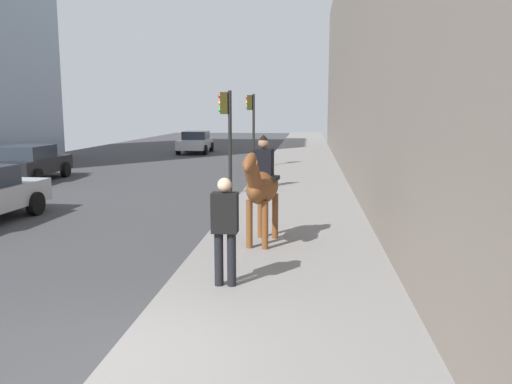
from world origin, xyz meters
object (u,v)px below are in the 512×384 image
at_px(car_far_lane, 29,162).
at_px(traffic_light_near_curb, 227,126).
at_px(mounted_horse_near, 262,185).
at_px(pedestrian_greeting, 225,224).
at_px(car_near_lane, 196,142).
at_px(traffic_light_far_curb, 252,119).

xyz_separation_m(car_far_lane, traffic_light_near_curb, (-3.02, -8.51, 1.58)).
bearing_deg(car_far_lane, mounted_horse_near, -135.14).
bearing_deg(traffic_light_near_curb, pedestrian_greeting, -171.40).
relative_size(car_near_lane, traffic_light_near_curb, 1.30).
xyz_separation_m(traffic_light_near_curb, traffic_light_far_curb, (8.01, 0.07, 0.08)).
height_order(mounted_horse_near, car_far_lane, mounted_horse_near).
bearing_deg(traffic_light_far_curb, mounted_horse_near, -173.00).
relative_size(pedestrian_greeting, traffic_light_near_curb, 0.49).
height_order(traffic_light_near_curb, traffic_light_far_curb, traffic_light_far_curb).
relative_size(car_far_lane, traffic_light_near_curb, 1.21).
height_order(mounted_horse_near, traffic_light_near_curb, traffic_light_near_curb).
bearing_deg(pedestrian_greeting, mounted_horse_near, -7.20).
bearing_deg(car_near_lane, car_far_lane, -16.51).
height_order(car_near_lane, traffic_light_near_curb, traffic_light_near_curb).
height_order(car_far_lane, traffic_light_far_curb, traffic_light_far_curb).
distance_m(pedestrian_greeting, traffic_light_far_curb, 17.22).
height_order(pedestrian_greeting, traffic_light_near_curb, traffic_light_near_curb).
bearing_deg(traffic_light_far_curb, car_near_lane, 27.04).
relative_size(mounted_horse_near, car_near_lane, 0.49).
distance_m(mounted_horse_near, pedestrian_greeting, 2.65).
bearing_deg(pedestrian_greeting, traffic_light_near_curb, 8.68).
relative_size(mounted_horse_near, pedestrian_greeting, 1.31).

